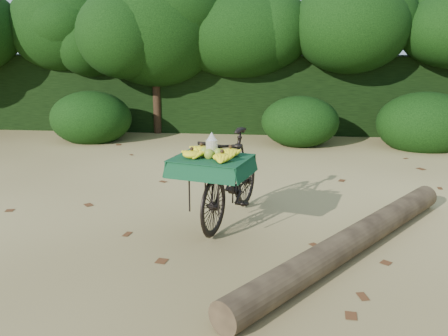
# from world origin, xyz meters

# --- Properties ---
(ground) EXTENTS (80.00, 80.00, 0.00)m
(ground) POSITION_xyz_m (0.00, 0.00, 0.00)
(ground) COLOR #D4BC71
(ground) RESTS_ON ground
(vendor_bicycle) EXTENTS (1.10, 1.93, 1.10)m
(vendor_bicycle) POSITION_xyz_m (0.47, -0.19, 0.56)
(vendor_bicycle) COLOR black
(vendor_bicycle) RESTS_ON ground
(fallen_log) EXTENTS (2.56, 3.30, 0.28)m
(fallen_log) POSITION_xyz_m (1.80, -0.98, 0.14)
(fallen_log) COLOR brown
(fallen_log) RESTS_ON ground
(hedge_backdrop) EXTENTS (26.00, 1.80, 1.80)m
(hedge_backdrop) POSITION_xyz_m (0.00, 6.30, 0.90)
(hedge_backdrop) COLOR black
(hedge_backdrop) RESTS_ON ground
(tree_row) EXTENTS (14.50, 2.00, 4.00)m
(tree_row) POSITION_xyz_m (-0.65, 5.50, 2.00)
(tree_row) COLOR black
(tree_row) RESTS_ON ground
(bush_clumps) EXTENTS (8.80, 1.70, 0.90)m
(bush_clumps) POSITION_xyz_m (0.50, 4.30, 0.45)
(bush_clumps) COLOR black
(bush_clumps) RESTS_ON ground
(leaf_litter) EXTENTS (7.00, 7.30, 0.01)m
(leaf_litter) POSITION_xyz_m (0.00, 0.65, 0.01)
(leaf_litter) COLOR #542E16
(leaf_litter) RESTS_ON ground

